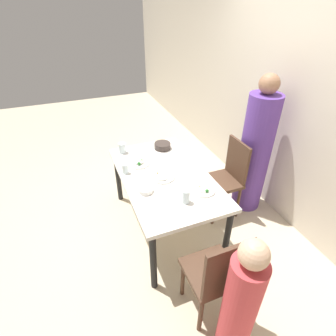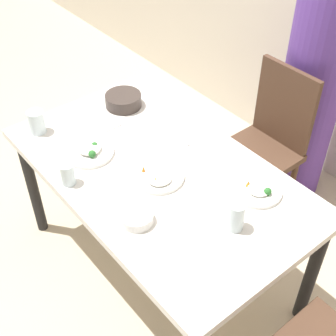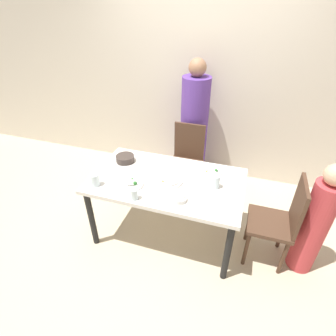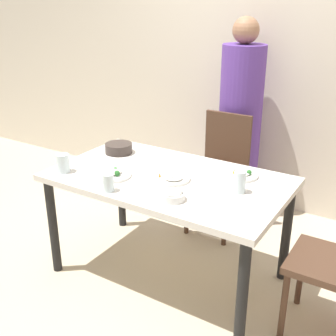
# 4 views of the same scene
# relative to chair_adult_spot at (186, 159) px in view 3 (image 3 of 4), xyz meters

# --- Properties ---
(ground_plane) EXTENTS (10.00, 10.00, 0.00)m
(ground_plane) POSITION_rel_chair_adult_spot_xyz_m (-0.01, -0.77, -0.51)
(ground_plane) COLOR beige
(wall_back) EXTENTS (10.00, 0.06, 2.70)m
(wall_back) POSITION_rel_chair_adult_spot_xyz_m (-0.01, 0.65, 0.84)
(wall_back) COLOR beige
(wall_back) RESTS_ON ground_plane
(dining_table) EXTENTS (1.48, 0.86, 0.73)m
(dining_table) POSITION_rel_chair_adult_spot_xyz_m (-0.01, -0.77, 0.14)
(dining_table) COLOR silver
(dining_table) RESTS_ON ground_plane
(chair_adult_spot) EXTENTS (0.40, 0.40, 0.94)m
(chair_adult_spot) POSITION_rel_chair_adult_spot_xyz_m (0.00, 0.00, 0.00)
(chair_adult_spot) COLOR #4C3323
(chair_adult_spot) RESTS_ON ground_plane
(chair_child_spot) EXTENTS (0.40, 0.40, 0.94)m
(chair_child_spot) POSITION_rel_chair_adult_spot_xyz_m (1.07, -0.77, 0.00)
(chair_child_spot) COLOR #4C3323
(chair_child_spot) RESTS_ON ground_plane
(person_adult) EXTENTS (0.35, 0.35, 1.64)m
(person_adult) POSITION_rel_chair_adult_spot_xyz_m (-0.00, 0.34, 0.25)
(person_adult) COLOR #5B3893
(person_adult) RESTS_ON ground_plane
(person_child) EXTENTS (0.23, 0.23, 1.16)m
(person_child) POSITION_rel_chair_adult_spot_xyz_m (1.36, -0.77, 0.04)
(person_child) COLOR #C63D42
(person_child) RESTS_ON ground_plane
(bowl_curry) EXTENTS (0.19, 0.19, 0.07)m
(bowl_curry) POSITION_rel_chair_adult_spot_xyz_m (-0.53, -0.59, 0.26)
(bowl_curry) COLOR #3D332D
(bowl_curry) RESTS_ON dining_table
(plate_rice_adult) EXTENTS (0.24, 0.24, 0.05)m
(plate_rice_adult) POSITION_rel_chair_adult_spot_xyz_m (0.04, -0.81, 0.23)
(plate_rice_adult) COLOR white
(plate_rice_adult) RESTS_ON dining_table
(plate_rice_child) EXTENTS (0.23, 0.23, 0.05)m
(plate_rice_child) POSITION_rel_chair_adult_spot_xyz_m (0.38, -0.53, 0.23)
(plate_rice_child) COLOR white
(plate_rice_child) RESTS_ON dining_table
(plate_noodles) EXTENTS (0.24, 0.24, 0.05)m
(plate_noodles) POSITION_rel_chair_adult_spot_xyz_m (-0.30, -0.96, 0.23)
(plate_noodles) COLOR white
(plate_noodles) RESTS_ON dining_table
(bowl_rice_small) EXTENTS (0.14, 0.14, 0.04)m
(bowl_rice_small) POSITION_rel_chair_adult_spot_xyz_m (0.19, -1.04, 0.24)
(bowl_rice_small) COLOR white
(bowl_rice_small) RESTS_ON dining_table
(glass_water_tall) EXTENTS (0.06, 0.06, 0.10)m
(glass_water_tall) POSITION_rel_chair_adult_spot_xyz_m (-0.18, -1.13, 0.27)
(glass_water_tall) COLOR silver
(glass_water_tall) RESTS_ON dining_table
(glass_water_short) EXTENTS (0.08, 0.08, 0.12)m
(glass_water_short) POSITION_rel_chair_adult_spot_xyz_m (-0.61, -1.06, 0.28)
(glass_water_short) COLOR silver
(glass_water_short) RESTS_ON dining_table
(glass_water_center) EXTENTS (0.07, 0.07, 0.13)m
(glass_water_center) POSITION_rel_chair_adult_spot_xyz_m (0.46, -0.75, 0.28)
(glass_water_center) COLOR silver
(glass_water_center) RESTS_ON dining_table
(napkin_folded) EXTENTS (0.14, 0.14, 0.01)m
(napkin_folded) POSITION_rel_chair_adult_spot_xyz_m (-0.46, -0.78, 0.22)
(napkin_folded) COLOR white
(napkin_folded) RESTS_ON dining_table
(fork_steel) EXTENTS (0.18, 0.06, 0.01)m
(fork_steel) POSITION_rel_chair_adult_spot_xyz_m (-0.13, -0.52, 0.22)
(fork_steel) COLOR silver
(fork_steel) RESTS_ON dining_table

